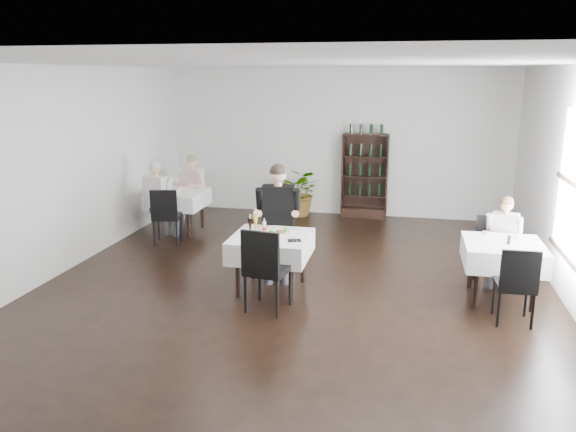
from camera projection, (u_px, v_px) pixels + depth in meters
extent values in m
plane|color=black|center=(293.00, 291.00, 7.64)|extent=(9.00, 9.00, 0.00)
plane|color=white|center=(293.00, 63.00, 6.90)|extent=(9.00, 9.00, 0.00)
plane|color=white|center=(337.00, 143.00, 11.53)|extent=(7.00, 0.00, 7.00)
plane|color=white|center=(124.00, 337.00, 3.00)|extent=(7.00, 0.00, 7.00)
plane|color=white|center=(53.00, 173.00, 7.98)|extent=(0.00, 9.00, 9.00)
cube|color=black|center=(573.00, 265.00, 6.78)|extent=(0.05, 2.30, 0.06)
cube|color=black|center=(363.00, 212.00, 11.58)|extent=(0.90, 0.28, 0.20)
cylinder|color=black|center=(238.00, 272.00, 7.34)|extent=(0.06, 0.06, 0.71)
cylinder|color=black|center=(253.00, 255.00, 8.03)|extent=(0.06, 0.06, 0.71)
cylinder|color=black|center=(292.00, 276.00, 7.19)|extent=(0.06, 0.06, 0.71)
cylinder|color=black|center=(303.00, 258.00, 7.88)|extent=(0.06, 0.06, 0.71)
cube|color=black|center=(271.00, 238.00, 7.52)|extent=(0.85, 0.85, 0.04)
cube|color=white|center=(271.00, 246.00, 7.54)|extent=(1.03, 1.03, 0.30)
cylinder|color=black|center=(154.00, 216.00, 10.22)|extent=(0.06, 0.06, 0.71)
cylinder|color=black|center=(169.00, 208.00, 10.86)|extent=(0.06, 0.06, 0.71)
cylinder|color=black|center=(189.00, 218.00, 10.08)|extent=(0.06, 0.06, 0.71)
cylinder|color=black|center=(202.00, 210.00, 10.72)|extent=(0.06, 0.06, 0.71)
cube|color=black|center=(178.00, 193.00, 10.38)|extent=(0.80, 0.80, 0.04)
cube|color=white|center=(178.00, 199.00, 10.40)|extent=(0.98, 0.98, 0.30)
cylinder|color=black|center=(476.00, 281.00, 7.03)|extent=(0.06, 0.06, 0.71)
cylinder|color=black|center=(471.00, 263.00, 7.67)|extent=(0.06, 0.06, 0.71)
cylinder|color=black|center=(534.00, 285.00, 6.89)|extent=(0.06, 0.06, 0.71)
cylinder|color=black|center=(524.00, 267.00, 7.54)|extent=(0.06, 0.06, 0.71)
cube|color=black|center=(504.00, 246.00, 7.19)|extent=(0.80, 0.80, 0.04)
cube|color=white|center=(503.00, 254.00, 7.22)|extent=(0.98, 0.98, 0.30)
imported|color=#265F20|center=(301.00, 192.00, 11.60)|extent=(1.03, 0.94, 1.00)
cylinder|color=black|center=(255.00, 263.00, 8.17)|extent=(0.03, 0.03, 0.40)
cylinder|color=black|center=(269.00, 257.00, 8.45)|extent=(0.03, 0.03, 0.40)
cylinder|color=black|center=(275.00, 267.00, 7.98)|extent=(0.03, 0.03, 0.40)
cylinder|color=black|center=(288.00, 261.00, 8.26)|extent=(0.03, 0.03, 0.40)
cube|color=black|center=(272.00, 247.00, 8.16)|extent=(0.52, 0.52, 0.06)
cube|color=black|center=(279.00, 229.00, 8.25)|extent=(0.39, 0.19, 0.43)
cylinder|color=black|center=(290.00, 287.00, 7.12)|extent=(0.04, 0.04, 0.49)
cylinder|color=black|center=(277.00, 299.00, 6.74)|extent=(0.04, 0.04, 0.49)
cylinder|color=black|center=(260.00, 283.00, 7.27)|extent=(0.04, 0.04, 0.49)
cylinder|color=black|center=(245.00, 294.00, 6.89)|extent=(0.04, 0.04, 0.49)
cube|color=black|center=(268.00, 270.00, 6.94)|extent=(0.56, 0.56, 0.07)
cube|color=black|center=(260.00, 253.00, 6.67)|extent=(0.49, 0.13, 0.53)
cylinder|color=black|center=(175.00, 212.00, 11.14)|extent=(0.03, 0.03, 0.43)
cylinder|color=black|center=(186.00, 208.00, 11.47)|extent=(0.03, 0.03, 0.43)
cylinder|color=black|center=(190.00, 214.00, 10.98)|extent=(0.03, 0.03, 0.43)
cylinder|color=black|center=(201.00, 210.00, 11.31)|extent=(0.03, 0.03, 0.43)
cube|color=black|center=(188.00, 199.00, 11.17)|extent=(0.52, 0.52, 0.07)
cube|color=black|center=(193.00, 185.00, 11.28)|extent=(0.43, 0.15, 0.47)
cylinder|color=black|center=(181.00, 228.00, 9.95)|extent=(0.04, 0.04, 0.45)
cylinder|color=black|center=(177.00, 234.00, 9.57)|extent=(0.04, 0.04, 0.45)
cylinder|color=black|center=(159.00, 228.00, 9.95)|extent=(0.04, 0.04, 0.45)
cylinder|color=black|center=(154.00, 234.00, 9.57)|extent=(0.04, 0.04, 0.45)
cube|color=black|center=(167.00, 216.00, 9.70)|extent=(0.54, 0.54, 0.07)
cube|color=black|center=(164.00, 204.00, 9.44)|extent=(0.45, 0.15, 0.49)
cylinder|color=black|center=(476.00, 274.00, 7.68)|extent=(0.03, 0.03, 0.43)
cylinder|color=black|center=(475.00, 265.00, 8.03)|extent=(0.03, 0.03, 0.43)
cylinder|color=black|center=(506.00, 276.00, 7.59)|extent=(0.03, 0.03, 0.43)
cylinder|color=black|center=(502.00, 267.00, 7.94)|extent=(0.03, 0.03, 0.43)
cube|color=black|center=(491.00, 254.00, 7.75)|extent=(0.45, 0.45, 0.07)
cube|color=black|center=(492.00, 232.00, 7.87)|extent=(0.43, 0.06, 0.47)
cylinder|color=black|center=(526.00, 300.00, 6.79)|extent=(0.03, 0.03, 0.43)
cylinder|color=black|center=(533.00, 312.00, 6.44)|extent=(0.03, 0.03, 0.43)
cylinder|color=black|center=(493.00, 297.00, 6.86)|extent=(0.03, 0.03, 0.43)
cylinder|color=black|center=(499.00, 310.00, 6.51)|extent=(0.03, 0.03, 0.43)
cube|color=black|center=(515.00, 285.00, 6.59)|extent=(0.44, 0.44, 0.07)
cube|color=black|center=(520.00, 271.00, 6.34)|extent=(0.43, 0.06, 0.47)
cube|color=#424149|center=(269.00, 236.00, 7.96)|extent=(0.23, 0.50, 0.16)
cylinder|color=#424149|center=(268.00, 265.00, 7.85)|extent=(0.13, 0.13, 0.56)
cube|color=#424149|center=(285.00, 236.00, 7.94)|extent=(0.23, 0.50, 0.16)
cylinder|color=#424149|center=(284.00, 265.00, 7.83)|extent=(0.13, 0.13, 0.56)
cube|color=black|center=(278.00, 207.00, 8.07)|extent=(0.49, 0.32, 0.63)
cylinder|color=#D8A787|center=(258.00, 213.00, 7.79)|extent=(0.14, 0.36, 0.18)
cylinder|color=#D8A787|center=(295.00, 214.00, 7.76)|extent=(0.14, 0.36, 0.18)
sphere|color=#D8A787|center=(278.00, 175.00, 7.93)|extent=(0.24, 0.24, 0.24)
sphere|color=black|center=(278.00, 172.00, 7.92)|extent=(0.24, 0.24, 0.24)
cube|color=#424149|center=(185.00, 198.00, 10.91)|extent=(0.24, 0.41, 0.13)
cylinder|color=#424149|center=(180.00, 215.00, 10.84)|extent=(0.10, 0.10, 0.46)
cube|color=#424149|center=(192.00, 199.00, 10.83)|extent=(0.24, 0.41, 0.13)
cylinder|color=#424149|center=(188.00, 216.00, 10.76)|extent=(0.10, 0.10, 0.46)
cube|color=beige|center=(194.00, 182.00, 10.95)|extent=(0.42, 0.30, 0.52)
cylinder|color=#D8A787|center=(177.00, 184.00, 10.83)|extent=(0.15, 0.30, 0.15)
cylinder|color=#D8A787|center=(195.00, 186.00, 10.64)|extent=(0.15, 0.30, 0.15)
sphere|color=#D8A787|center=(192.00, 162.00, 10.83)|extent=(0.20, 0.20, 0.20)
sphere|color=olive|center=(192.00, 160.00, 10.83)|extent=(0.20, 0.20, 0.20)
cube|color=#424149|center=(169.00, 208.00, 9.95)|extent=(0.24, 0.44, 0.14)
cylinder|color=#424149|center=(176.00, 223.00, 10.18)|extent=(0.11, 0.11, 0.49)
cube|color=#424149|center=(160.00, 207.00, 10.03)|extent=(0.24, 0.44, 0.14)
cylinder|color=#424149|center=(167.00, 222.00, 10.26)|extent=(0.11, 0.11, 0.49)
cube|color=silver|center=(156.00, 192.00, 9.74)|extent=(0.44, 0.31, 0.55)
cylinder|color=#D8A787|center=(176.00, 191.00, 9.88)|extent=(0.15, 0.32, 0.15)
cylinder|color=#D8A787|center=(156.00, 189.00, 10.08)|extent=(0.15, 0.32, 0.15)
sphere|color=#D8A787|center=(156.00, 168.00, 9.66)|extent=(0.21, 0.21, 0.21)
sphere|color=beige|center=(155.00, 166.00, 9.65)|extent=(0.21, 0.21, 0.21)
cube|color=#424149|center=(494.00, 252.00, 7.74)|extent=(0.23, 0.38, 0.12)
cylinder|color=#424149|center=(490.00, 274.00, 7.67)|extent=(0.10, 0.10, 0.43)
cube|color=#424149|center=(507.00, 254.00, 7.65)|extent=(0.23, 0.38, 0.12)
cylinder|color=#424149|center=(503.00, 276.00, 7.59)|extent=(0.10, 0.10, 0.43)
cube|color=silver|center=(504.00, 230.00, 7.76)|extent=(0.39, 0.29, 0.48)
cylinder|color=#D8A787|center=(486.00, 233.00, 7.67)|extent=(0.15, 0.28, 0.13)
cylinder|color=#D8A787|center=(517.00, 237.00, 7.48)|extent=(0.15, 0.28, 0.13)
sphere|color=#D8A787|center=(507.00, 205.00, 7.66)|extent=(0.18, 0.18, 0.18)
sphere|color=brown|center=(507.00, 203.00, 7.65)|extent=(0.18, 0.18, 0.18)
cube|color=white|center=(282.00, 233.00, 7.62)|extent=(0.27, 0.27, 0.02)
cube|color=#5C291A|center=(280.00, 231.00, 7.61)|extent=(0.11, 0.10, 0.02)
sphere|color=#327C21|center=(286.00, 230.00, 7.64)|extent=(0.05, 0.05, 0.05)
cube|color=brown|center=(282.00, 233.00, 7.57)|extent=(0.08, 0.07, 0.02)
cube|color=white|center=(266.00, 237.00, 7.42)|extent=(0.33, 0.33, 0.02)
cube|color=#5C291A|center=(263.00, 235.00, 7.40)|extent=(0.14, 0.13, 0.03)
sphere|color=#327C21|center=(272.00, 233.00, 7.44)|extent=(0.07, 0.07, 0.07)
cube|color=brown|center=(266.00, 237.00, 7.35)|extent=(0.11, 0.09, 0.02)
cone|color=black|center=(250.00, 226.00, 7.54)|extent=(0.07, 0.07, 0.22)
cylinder|color=silver|center=(250.00, 216.00, 7.51)|extent=(0.02, 0.02, 0.06)
cone|color=gold|center=(256.00, 224.00, 7.57)|extent=(0.08, 0.08, 0.27)
cylinder|color=silver|center=(255.00, 211.00, 7.53)|extent=(0.02, 0.02, 0.07)
cylinder|color=silver|center=(264.00, 227.00, 7.58)|extent=(0.05, 0.05, 0.17)
cylinder|color=#AC1109|center=(264.00, 228.00, 7.59)|extent=(0.05, 0.05, 0.04)
cylinder|color=silver|center=(264.00, 220.00, 7.56)|extent=(0.02, 0.02, 0.04)
cube|color=black|center=(294.00, 240.00, 7.27)|extent=(0.20, 0.18, 0.01)
cylinder|color=silver|center=(293.00, 240.00, 7.28)|extent=(0.07, 0.19, 0.01)
cylinder|color=silver|center=(296.00, 240.00, 7.27)|extent=(0.08, 0.18, 0.01)
cylinder|color=black|center=(509.00, 240.00, 7.12)|extent=(0.06, 0.06, 0.11)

